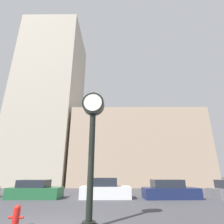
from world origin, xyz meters
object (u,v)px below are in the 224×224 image
at_px(car_navy, 170,190).
at_px(fire_hydrant_far, 16,216).
at_px(car_white, 105,190).
at_px(car_green, 35,190).
at_px(street_clock, 92,135).

height_order(car_navy, fire_hydrant_far, car_navy).
relative_size(car_white, fire_hydrant_far, 5.41).
height_order(car_green, fire_hydrant_far, car_green).
xyz_separation_m(street_clock, car_green, (-5.31, 7.88, -2.76)).
height_order(street_clock, car_navy, street_clock).
distance_m(car_green, car_white, 5.50).
bearing_deg(fire_hydrant_far, car_white, 70.03).
height_order(car_green, car_white, car_white).
bearing_deg(car_green, fire_hydrant_far, -70.13).
xyz_separation_m(car_green, fire_hydrant_far, (2.65, -7.78, -0.20)).
bearing_deg(car_green, car_white, 1.73).
distance_m(street_clock, car_green, 9.90).
xyz_separation_m(street_clock, fire_hydrant_far, (-2.66, 0.10, -2.96)).
xyz_separation_m(car_green, car_white, (5.50, 0.07, 0.06)).
relative_size(car_green, car_white, 1.02).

